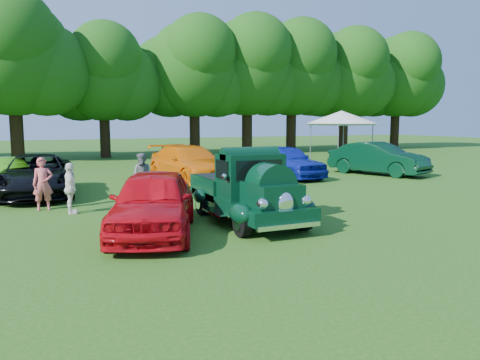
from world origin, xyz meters
name	(u,v)px	position (x,y,z in m)	size (l,w,h in m)	color
ground	(241,225)	(0.00, 0.00, 0.00)	(120.00, 120.00, 0.00)	#205213
hero_pickup	(246,192)	(0.38, 0.46, 0.81)	(2.22, 4.77, 1.87)	black
red_convertible	(154,202)	(-2.30, -0.03, 0.78)	(1.85, 4.60, 1.57)	#BC0811
back_car_lime	(2,177)	(-6.02, 8.14, 0.68)	(1.45, 4.16, 1.37)	#42A716
back_car_black	(37,175)	(-4.84, 7.41, 0.76)	(2.51, 5.45, 1.52)	black
back_car_orange	(190,164)	(1.49, 9.10, 0.80)	(2.25, 5.53, 1.61)	orange
back_car_blue	(285,161)	(6.07, 8.49, 0.80)	(1.88, 4.67, 1.59)	#0D1B97
back_car_green	(378,158)	(11.05, 7.82, 0.82)	(1.74, 4.98, 1.64)	black
spectator_pink	(43,184)	(-4.68, 4.35, 0.81)	(0.59, 0.39, 1.63)	#D05558
spectator_grey	(143,175)	(-1.37, 5.57, 0.79)	(0.77, 0.60, 1.58)	slate
spectator_white	(70,189)	(-3.96, 3.40, 0.76)	(0.89, 0.37, 1.51)	white
canopy_tent	(341,118)	(13.08, 13.83, 2.91)	(4.81, 4.81, 3.34)	silver
tree_line	(80,59)	(-1.64, 24.37, 7.01)	(65.16, 10.16, 12.44)	black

